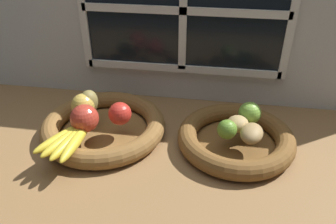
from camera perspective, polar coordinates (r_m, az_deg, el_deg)
The scene contains 13 objects.
ground_plane at distance 94.73cm, azimuth 0.18°, elevation -6.89°, with size 140.00×90.00×3.00cm, color olive.
back_wall at distance 107.50cm, azimuth 2.74°, elevation 15.74°, with size 140.00×4.60×55.00cm.
fruit_bowl_left at distance 99.75cm, azimuth -10.97°, elevation -2.44°, with size 36.32×36.32×5.40cm.
fruit_bowl_right at distance 94.98cm, azimuth 11.55°, elevation -4.48°, with size 32.63×32.63×5.40cm.
apple_red_right at distance 93.31cm, azimuth -8.27°, elevation -0.28°, with size 6.50×6.50×6.50cm, color red.
apple_red_front at distance 91.97cm, azimuth -14.17°, elevation -1.07°, with size 7.73×7.73×7.73cm, color #B73828.
apple_golden_left at distance 98.92cm, azimuth -14.39°, elevation 1.13°, with size 6.89×6.89×6.89cm, color gold.
pear_brown at distance 99.82cm, azimuth -13.42°, elevation 1.70°, with size 5.35×6.12×7.29cm, color olive.
banana_bunch_front at distance 89.54cm, azimuth -16.58°, elevation -4.38°, with size 11.38×18.79×2.88cm.
potato_large at distance 92.16cm, azimuth 11.88°, elevation -1.99°, with size 6.19×5.75×4.21cm, color tan.
potato_small at distance 89.59cm, azimuth 14.18°, elevation -3.43°, with size 8.19×5.90×4.19cm, color #A38451.
lime_near at distance 88.14cm, azimuth 10.12°, elevation -3.10°, with size 5.25×5.25×5.25cm, color olive.
lime_far at distance 95.50cm, azimuth 13.89°, elevation -0.19°, with size 6.35×6.35×6.35cm, color #7AAD3D.
Camera 1 is at (11.18, -72.79, 58.09)cm, focal length 35.42 mm.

